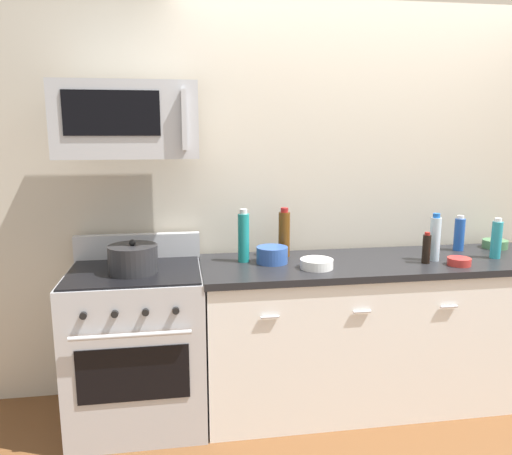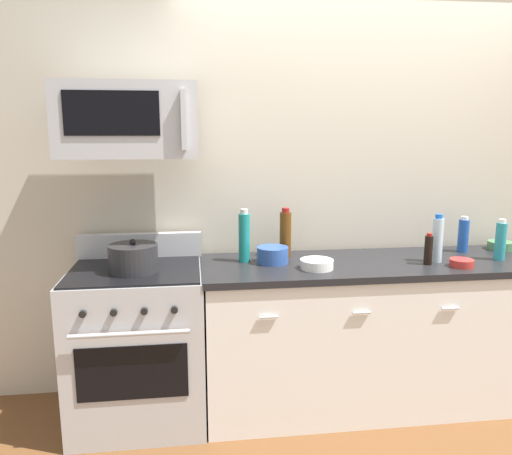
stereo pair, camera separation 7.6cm
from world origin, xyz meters
name	(u,v)px [view 1 (the left image)]	position (x,y,z in m)	size (l,w,h in m)	color
ground_plane	(377,398)	(0.00, 0.00, 0.00)	(6.38, 6.38, 0.00)	brown
back_wall	(363,183)	(0.00, 0.41, 1.35)	(5.32, 0.10, 2.70)	beige
counter_unit	(381,331)	(0.00, 0.00, 0.46)	(2.23, 0.66, 0.92)	white
range_oven	(138,345)	(-1.49, 0.00, 0.47)	(0.76, 0.69, 1.07)	#B7BABF
microwave	(128,120)	(-1.49, 0.05, 1.75)	(0.74, 0.44, 0.40)	#B7BABF
bottle_soda_blue	(459,234)	(0.58, 0.16, 1.03)	(0.07, 0.07, 0.23)	#1E4CA5
bottle_soy_sauce_dark	(426,249)	(0.21, -0.11, 1.01)	(0.05, 0.05, 0.19)	black
bottle_wine_amber	(284,233)	(-0.59, 0.19, 1.07)	(0.07, 0.07, 0.31)	#59330F
bottle_sparkling_teal	(244,237)	(-0.85, 0.10, 1.07)	(0.07, 0.07, 0.32)	#197F7A
bottle_water_clear	(435,238)	(0.29, -0.06, 1.06)	(0.06, 0.06, 0.29)	silver
bottle_dish_soap	(496,239)	(0.70, -0.06, 1.04)	(0.06, 0.06, 0.25)	teal
bowl_blue_mixing	(272,255)	(-0.69, 0.04, 0.97)	(0.19, 0.19, 0.10)	#2D519E
bowl_red_small	(459,261)	(0.38, -0.18, 0.94)	(0.14, 0.14, 0.04)	#B72D28
bowl_green_glaze	(495,244)	(0.87, 0.19, 0.95)	(0.16, 0.16, 0.06)	#477A4C
bowl_white_ceramic	(317,263)	(-0.46, -0.11, 0.95)	(0.19, 0.19, 0.05)	white
stockpot	(133,259)	(-1.49, -0.05, 1.00)	(0.27, 0.27, 0.19)	#262628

